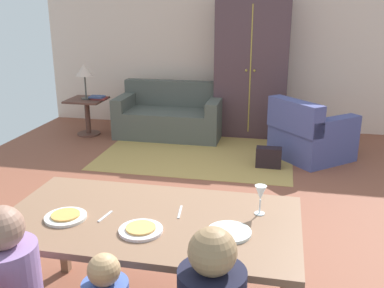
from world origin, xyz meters
name	(u,v)px	position (x,y,z in m)	size (l,w,h in m)	color
ground_plane	(205,204)	(0.00, 0.47, -0.01)	(6.61, 6.14, 0.02)	brown
back_wall	(240,46)	(0.00, 3.59, 1.35)	(6.61, 0.10, 2.70)	beige
dining_table	(151,228)	(-0.01, -1.37, 0.69)	(1.79, 0.96, 0.76)	brown
plate_near_man	(66,217)	(-0.50, -1.49, 0.77)	(0.25, 0.25, 0.02)	silver
pizza_near_man	(65,215)	(-0.50, -1.49, 0.78)	(0.17, 0.17, 0.01)	gold
plate_near_child	(141,230)	(-0.01, -1.55, 0.77)	(0.25, 0.25, 0.02)	silver
pizza_near_child	(141,228)	(-0.01, -1.55, 0.78)	(0.17, 0.17, 0.01)	#DBA453
plate_near_woman	(229,232)	(0.48, -1.47, 0.77)	(0.25, 0.25, 0.02)	white
wine_glass	(260,194)	(0.63, -1.19, 0.89)	(0.07, 0.07, 0.19)	silver
fork	(105,216)	(-0.28, -1.42, 0.76)	(0.02, 0.15, 0.01)	silver
knife	(180,212)	(0.15, -1.27, 0.76)	(0.01, 0.17, 0.01)	silver
area_rug	(197,154)	(-0.39, 1.99, 0.00)	(2.60, 1.80, 0.01)	#AE8A47
couch	(170,116)	(-0.98, 2.85, 0.30)	(1.62, 0.86, 0.82)	#4B4F48
armchair	(310,135)	(1.11, 2.15, 0.32)	(1.21, 1.21, 0.82)	#494D85
armoire	(252,68)	(0.24, 3.20, 1.05)	(1.10, 0.59, 2.10)	#4B3339
side_table	(87,112)	(-2.27, 2.59, 0.38)	(0.56, 0.56, 0.58)	#543329
table_lamp	(84,71)	(-2.27, 2.59, 1.01)	(0.26, 0.26, 0.54)	#43423C
book_lower	(99,98)	(-2.06, 2.60, 0.59)	(0.22, 0.16, 0.03)	maroon
book_upper	(97,97)	(-2.09, 2.58, 0.62)	(0.22, 0.16, 0.03)	#364874
handbag	(269,157)	(0.60, 1.69, 0.13)	(0.32, 0.16, 0.26)	black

